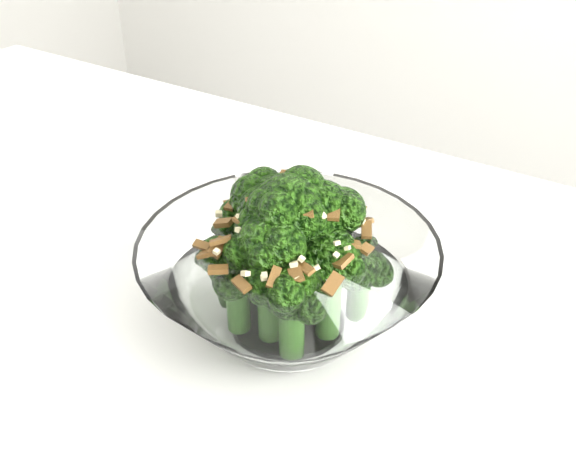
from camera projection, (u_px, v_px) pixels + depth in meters
The scene contains 2 objects.
table at pixel (98, 347), 0.58m from camera, with size 1.21×0.81×0.75m.
broccoli_dish at pixel (288, 274), 0.47m from camera, with size 0.22×0.22×0.13m.
Camera 1 is at (0.43, -0.33, 1.09)m, focal length 40.00 mm.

